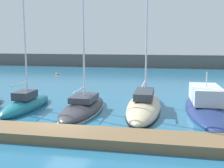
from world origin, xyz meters
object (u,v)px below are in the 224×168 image
object	(u,v)px
sailboat_teal_third	(26,104)
sailboat_sand_fifth	(144,105)
motorboat_navy_sixth	(207,106)
mooring_buoy_orange	(57,75)
sailboat_charcoal_fourth	(83,107)

from	to	relation	value
sailboat_teal_third	sailboat_sand_fifth	distance (m)	8.81
sailboat_teal_third	sailboat_sand_fifth	xyz separation A→B (m)	(8.70, 1.39, -0.02)
sailboat_sand_fifth	motorboat_navy_sixth	world-z (taller)	sailboat_sand_fifth
mooring_buoy_orange	sailboat_teal_third	bearing A→B (deg)	-74.05
sailboat_charcoal_fourth	mooring_buoy_orange	size ratio (longest dim) A/B	22.90
sailboat_teal_third	sailboat_charcoal_fourth	bearing A→B (deg)	-90.78
sailboat_teal_third	motorboat_navy_sixth	xyz separation A→B (m)	(13.17, 1.74, -0.00)
sailboat_charcoal_fourth	sailboat_sand_fifth	bearing A→B (deg)	-71.14
sailboat_teal_third	mooring_buoy_orange	world-z (taller)	sailboat_teal_third
sailboat_teal_third	sailboat_sand_fifth	world-z (taller)	sailboat_sand_fifth
sailboat_charcoal_fourth	sailboat_sand_fifth	size ratio (longest dim) A/B	0.68
mooring_buoy_orange	sailboat_charcoal_fourth	bearing A→B (deg)	-63.41
sailboat_sand_fifth	mooring_buoy_orange	world-z (taller)	sailboat_sand_fifth
sailboat_teal_third	sailboat_charcoal_fourth	distance (m)	4.44
sailboat_sand_fifth	mooring_buoy_orange	size ratio (longest dim) A/B	33.73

